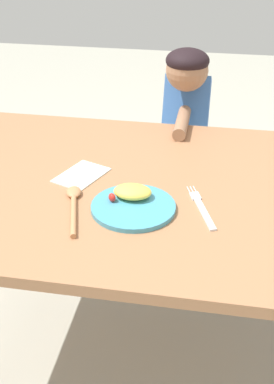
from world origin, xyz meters
name	(u,v)px	position (x,y,z in m)	size (l,w,h in m)	color
ground_plane	(146,351)	(0.00, 0.00, 0.00)	(8.00, 8.00, 0.00)	#ABA99A
dining_table	(148,216)	(0.00, 0.00, 0.58)	(1.31, 0.90, 0.69)	#A26E49
plate	(133,203)	(-0.02, -0.12, 0.70)	(0.22, 0.22, 0.05)	teal
fork	(202,208)	(0.16, -0.10, 0.69)	(0.09, 0.21, 0.01)	silver
spoon	(74,203)	(-0.18, -0.14, 0.70)	(0.09, 0.24, 0.02)	tan
person	(184,150)	(0.06, 0.61, 0.51)	(0.17, 0.44, 0.94)	#4A4B5D
napkin	(81,175)	(-0.20, 0.02, 0.69)	(0.11, 0.16, 0.00)	white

